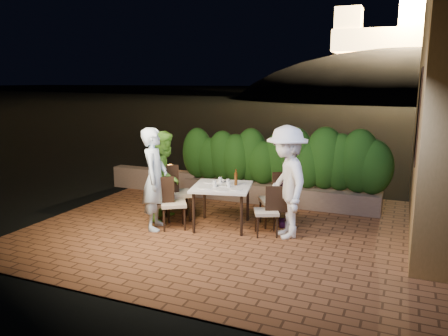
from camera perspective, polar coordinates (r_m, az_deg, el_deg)
The scene contains 31 objects.
ground at distance 7.40m, azimuth 0.48°, elevation -9.09°, with size 400.00×400.00×0.00m, color black.
terrace_floor at distance 7.86m, azimuth 1.88°, elevation -8.29°, with size 7.00×6.00×0.15m, color brown.
window_pane at distance 7.94m, azimuth 24.26°, elevation 6.27°, with size 0.08×1.00×1.40m, color black.
window_frame at distance 7.94m, azimuth 24.19°, elevation 6.28°, with size 0.06×1.15×1.55m, color black.
planter at distance 9.35m, azimuth 7.00°, elevation -3.38°, with size 4.20×0.55×0.40m, color brown.
hedge at distance 9.19m, azimuth 7.11°, elevation 1.14°, with size 4.00×0.70×1.10m, color #194011, non-canonical shape.
parapet at distance 10.53m, azimuth -8.90°, elevation -1.49°, with size 2.20×0.30×0.50m, color brown.
hill at distance 66.74m, azimuth 22.24°, elevation 4.87°, with size 52.00×40.00×22.00m, color black.
fortress at distance 66.89m, azimuth 23.21°, elevation 17.29°, with size 26.00×8.00×8.00m, color #FFCC7A, non-canonical shape.
dining_table at distance 7.77m, azimuth -0.29°, elevation -5.02°, with size 0.99×0.99×0.75m, color white, non-canonical shape.
plate_nw at distance 7.53m, azimuth -2.56°, elevation -2.57°, with size 0.24×0.24×0.01m, color white.
plate_sw at distance 7.93m, azimuth -1.96°, elevation -1.85°, with size 0.20×0.20×0.01m, color white.
plate_ne at distance 7.41m, azimuth 1.58°, elevation -2.80°, with size 0.20×0.20×0.01m, color white.
plate_se at distance 7.87m, azimuth 2.09°, elevation -1.95°, with size 0.21×0.21×0.01m, color white.
plate_centre at distance 7.69m, azimuth -0.17°, elevation -2.26°, with size 0.22×0.22×0.01m, color white.
plate_front at distance 7.38m, azimuth -0.43°, elevation -2.84°, with size 0.24×0.24×0.01m, color white.
glass_nw at distance 7.57m, azimuth -1.24°, elevation -2.07°, with size 0.07×0.07×0.12m, color silver.
glass_sw at distance 7.87m, azimuth -0.50°, elevation -1.59°, with size 0.06×0.06×0.11m, color silver.
glass_ne at distance 7.56m, azimuth 0.62°, elevation -2.15°, with size 0.06×0.06×0.10m, color silver.
glass_se at distance 7.77m, azimuth 0.51°, elevation -1.80°, with size 0.06×0.06×0.10m, color silver.
beer_bottle at distance 7.68m, azimuth 1.56°, elevation -1.20°, with size 0.06×0.06×0.29m, color #4B280C, non-canonical shape.
bowl at distance 7.95m, azimuth -0.48°, elevation -1.71°, with size 0.16×0.16×0.04m, color white.
chair_left_front at distance 7.72m, azimuth -6.62°, elevation -4.50°, with size 0.43×0.43×0.93m, color black, non-canonical shape.
chair_left_back at distance 8.19m, azimuth -6.07°, elevation -3.16°, with size 0.48×0.48×1.04m, color black, non-canonical shape.
chair_right_front at distance 7.38m, azimuth 5.56°, elevation -5.59°, with size 0.39×0.39×0.84m, color black, non-canonical shape.
chair_right_back at distance 7.86m, azimuth 6.44°, elevation -4.05°, with size 0.45×0.45×0.97m, color black, non-canonical shape.
diner_blue at distance 7.65m, azimuth -9.03°, elevation -1.42°, with size 0.65×0.43×1.79m, color #C1DFF8.
diner_green at distance 8.19m, azimuth -7.63°, elevation -0.98°, with size 0.81×0.63×1.66m, color #75C93E.
diner_white at distance 7.22m, azimuth 8.17°, elevation -1.84°, with size 1.20×0.69×1.86m, color white.
diner_purple at distance 7.82m, azimuth 8.64°, elevation -2.19°, with size 0.88×0.37×1.50m, color #5E236B.
parapet_lamp at distance 10.26m, azimuth -7.08°, elevation 0.05°, with size 0.10×0.10×0.14m, color orange.
Camera 1 is at (2.63, -6.42, 2.57)m, focal length 35.00 mm.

